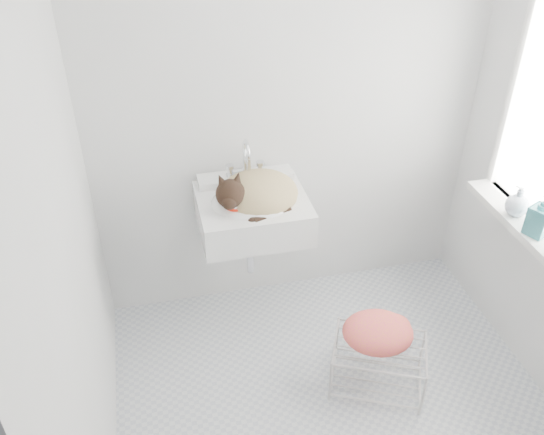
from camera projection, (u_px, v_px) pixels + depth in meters
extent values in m
cube|color=silver|center=(335.00, 406.00, 2.98)|extent=(2.20, 2.00, 0.02)
cube|color=silver|center=(290.00, 104.00, 3.08)|extent=(2.20, 0.02, 2.50)
cube|color=silver|center=(64.00, 241.00, 2.07)|extent=(0.02, 2.00, 2.50)
cube|color=white|center=(526.00, 227.00, 2.86)|extent=(0.16, 0.88, 0.04)
cube|color=white|center=(252.00, 199.00, 3.05)|extent=(0.58, 0.51, 0.23)
ellipsoid|color=tan|center=(258.00, 194.00, 3.03)|extent=(0.43, 0.37, 0.21)
sphere|color=black|center=(229.00, 188.00, 2.89)|extent=(0.16, 0.16, 0.15)
torus|color=red|center=(233.00, 196.00, 2.91)|extent=(0.14, 0.14, 0.06)
cube|color=silver|center=(378.00, 363.00, 3.02)|extent=(0.55, 0.49, 0.28)
ellipsoid|color=orange|center=(377.00, 339.00, 2.95)|extent=(0.42, 0.34, 0.15)
imported|color=teal|center=(535.00, 234.00, 2.78)|extent=(0.13, 0.13, 0.22)
imported|color=silver|center=(515.00, 214.00, 2.92)|extent=(0.16, 0.16, 0.15)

